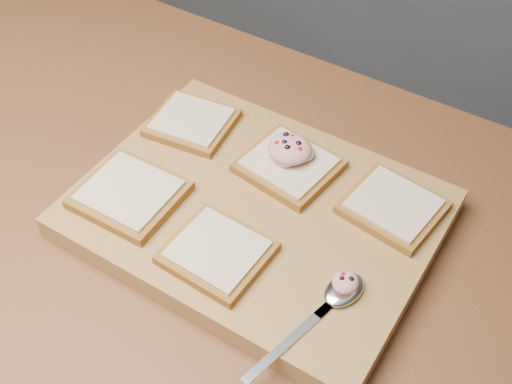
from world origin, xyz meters
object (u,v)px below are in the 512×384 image
at_px(cutting_board, 256,214).
at_px(spoon, 336,297).
at_px(tuna_salad_dollop, 290,149).
at_px(bread_far_center, 289,165).

relative_size(cutting_board, spoon, 2.39).
relative_size(cutting_board, tuna_salad_dollop, 7.42).
xyz_separation_m(cutting_board, bread_far_center, (0.00, 0.08, 0.03)).
height_order(bread_far_center, spoon, bread_far_center).
bearing_deg(tuna_salad_dollop, spoon, -45.85).
relative_size(cutting_board, bread_far_center, 3.37).
height_order(tuna_salad_dollop, spoon, tuna_salad_dollop).
bearing_deg(spoon, tuna_salad_dollop, 134.15).
bearing_deg(spoon, bread_far_center, 134.74).
distance_m(cutting_board, tuna_salad_dollop, 0.10).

